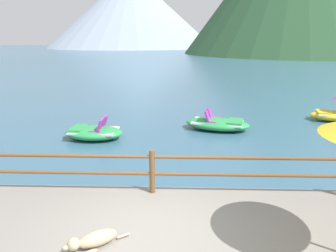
{
  "coord_description": "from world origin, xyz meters",
  "views": [
    {
      "loc": [
        0.54,
        -4.56,
        3.6
      ],
      "look_at": [
        0.22,
        5.0,
        0.9
      ],
      "focal_mm": 33.81,
      "sensor_mm": 36.0,
      "label": 1
    }
  ],
  "objects": [
    {
      "name": "ground_plane",
      "position": [
        0.0,
        40.0,
        0.0
      ],
      "size": [
        200.0,
        200.0,
        0.0
      ],
      "primitive_type": "plane",
      "color": "#38607A"
    },
    {
      "name": "dock_railing",
      "position": [
        0.0,
        1.55,
        0.98
      ],
      "size": [
        23.92,
        0.12,
        0.95
      ],
      "color": "brown",
      "rests_on": "promenade_dock"
    },
    {
      "name": "dog_resting",
      "position": [
        -0.78,
        -0.3,
        0.52
      ],
      "size": [
        0.96,
        0.62,
        0.26
      ],
      "color": "tan",
      "rests_on": "promenade_dock"
    },
    {
      "name": "pedal_boat_0",
      "position": [
        -2.55,
        6.38,
        0.25
      ],
      "size": [
        2.21,
        1.48,
        0.82
      ],
      "color": "green",
      "rests_on": "ground"
    },
    {
      "name": "pedal_boat_4",
      "position": [
        2.13,
        7.73,
        0.25
      ],
      "size": [
        2.8,
        1.94,
        0.82
      ],
      "color": "green",
      "rests_on": "ground"
    },
    {
      "name": "distant_peak",
      "position": [
        -16.05,
        111.27,
        12.49
      ],
      "size": [
        57.97,
        57.97,
        24.99
      ],
      "primitive_type": "cone",
      "color": "#93A3B7",
      "rests_on": "ground"
    }
  ]
}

